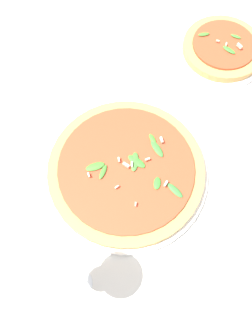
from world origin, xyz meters
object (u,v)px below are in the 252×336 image
pizza_arugula_main (126,170)px  wine_glass (63,279)px  fork (235,297)px  pizza_personal_side (222,49)px

pizza_arugula_main → wine_glass: (-0.12, -0.21, 0.11)m
wine_glass → fork: bearing=-12.0°
fork → pizza_arugula_main: bearing=101.0°
pizza_arugula_main → wine_glass: wine_glass is taller
pizza_personal_side → wine_glass: wine_glass is taller
wine_glass → pizza_personal_side: bearing=51.0°
pizza_personal_side → fork: bearing=-101.3°
pizza_personal_side → wine_glass: (-0.40, -0.50, 0.11)m
pizza_personal_side → pizza_arugula_main: bearing=-133.9°
wine_glass → fork: (0.29, -0.06, -0.12)m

